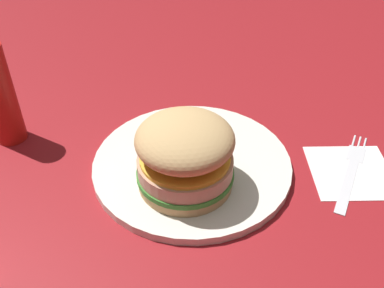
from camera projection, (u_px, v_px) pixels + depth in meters
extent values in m
plane|color=maroon|center=(200.00, 155.00, 0.63)|extent=(1.60, 1.60, 0.00)
cylinder|color=silver|center=(192.00, 164.00, 0.61)|extent=(0.27, 0.27, 0.01)
cylinder|color=tan|center=(185.00, 179.00, 0.57)|extent=(0.12, 0.12, 0.01)
cylinder|color=#387F2D|center=(185.00, 173.00, 0.56)|extent=(0.12, 0.12, 0.01)
cylinder|color=tan|center=(185.00, 165.00, 0.55)|extent=(0.12, 0.12, 0.02)
cylinder|color=yellow|center=(185.00, 157.00, 0.54)|extent=(0.11, 0.11, 0.01)
ellipsoid|color=tan|center=(185.00, 139.00, 0.53)|extent=(0.12, 0.12, 0.05)
cylinder|color=#E5B251|center=(192.00, 124.00, 0.67)|extent=(0.07, 0.02, 0.01)
cylinder|color=gold|center=(201.00, 132.00, 0.65)|extent=(0.04, 0.04, 0.01)
cylinder|color=gold|center=(186.00, 131.00, 0.65)|extent=(0.02, 0.07, 0.01)
cylinder|color=gold|center=(192.00, 143.00, 0.63)|extent=(0.06, 0.01, 0.01)
cylinder|color=#E5B251|center=(171.00, 141.00, 0.63)|extent=(0.02, 0.07, 0.01)
cylinder|color=gold|center=(198.00, 127.00, 0.66)|extent=(0.04, 0.04, 0.01)
cylinder|color=#E5B251|center=(183.00, 123.00, 0.67)|extent=(0.08, 0.03, 0.01)
cylinder|color=gold|center=(169.00, 140.00, 0.64)|extent=(0.02, 0.06, 0.01)
cylinder|color=gold|center=(172.00, 126.00, 0.66)|extent=(0.06, 0.05, 0.01)
cylinder|color=gold|center=(194.00, 121.00, 0.66)|extent=(0.07, 0.04, 0.01)
cylinder|color=gold|center=(196.00, 129.00, 0.66)|extent=(0.02, 0.05, 0.01)
cube|color=white|center=(351.00, 172.00, 0.60)|extent=(0.13, 0.13, 0.00)
cube|color=silver|center=(347.00, 185.00, 0.58)|extent=(0.05, 0.11, 0.00)
cube|color=silver|center=(356.00, 153.00, 0.63)|extent=(0.03, 0.04, 0.00)
cylinder|color=silver|center=(365.00, 142.00, 0.65)|extent=(0.01, 0.03, 0.00)
cylinder|color=silver|center=(360.00, 141.00, 0.65)|extent=(0.01, 0.03, 0.00)
cylinder|color=silver|center=(354.00, 139.00, 0.66)|extent=(0.01, 0.03, 0.00)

